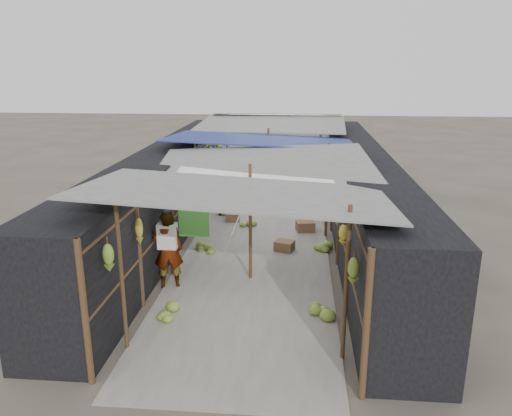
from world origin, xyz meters
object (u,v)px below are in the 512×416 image
(shopper_blue, at_px, (232,187))
(vendor_seated, at_px, (307,202))
(black_basin, at_px, (311,188))
(vendor_elderly, at_px, (168,250))
(crate_near, at_px, (284,246))

(shopper_blue, distance_m, vendor_seated, 2.45)
(black_basin, bearing_deg, vendor_seated, -93.89)
(vendor_elderly, distance_m, vendor_seated, 6.51)
(vendor_elderly, relative_size, vendor_seated, 2.21)
(shopper_blue, relative_size, vendor_seated, 2.37)
(vendor_seated, bearing_deg, crate_near, -14.49)
(vendor_elderly, xyz_separation_m, vendor_seated, (2.99, 5.77, -0.46))
(crate_near, xyz_separation_m, black_basin, (0.80, 6.43, -0.04))
(crate_near, height_order, black_basin, crate_near)
(crate_near, distance_m, black_basin, 6.48)
(black_basin, distance_m, vendor_seated, 3.01)
(black_basin, bearing_deg, shopper_blue, -127.37)
(crate_near, bearing_deg, shopper_blue, 138.46)
(crate_near, xyz_separation_m, vendor_elderly, (-2.39, -2.33, 0.71))
(black_basin, xyz_separation_m, vendor_elderly, (-3.19, -8.76, 0.75))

